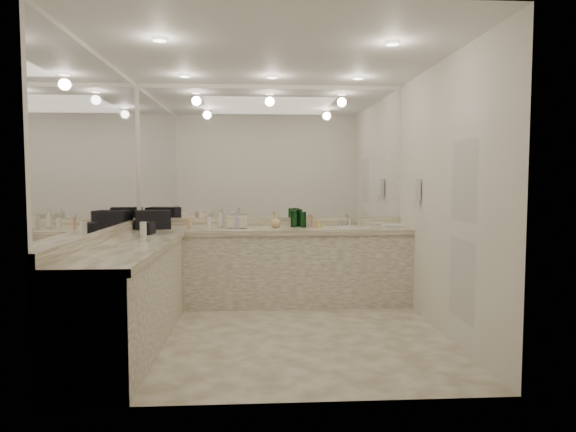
{
  "coord_description": "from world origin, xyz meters",
  "views": [
    {
      "loc": [
        -0.18,
        -4.76,
        1.46
      ],
      "look_at": [
        0.14,
        0.4,
        1.09
      ],
      "focal_mm": 32.0,
      "sensor_mm": 36.0,
      "label": 1
    }
  ],
  "objects": [
    {
      "name": "green_bottle_3",
      "position": [
        0.32,
        1.34,
        1.0
      ],
      "size": [
        0.07,
        0.07,
        0.2
      ],
      "primitive_type": "cylinder",
      "color": "#125320",
      "rests_on": "vanity_back_top"
    },
    {
      "name": "ceiling",
      "position": [
        0.0,
        0.0,
        2.6
      ],
      "size": [
        3.2,
        3.2,
        0.0
      ],
      "primitive_type": "plane",
      "color": "white",
      "rests_on": "floor"
    },
    {
      "name": "floor",
      "position": [
        0.0,
        0.0,
        0.0
      ],
      "size": [
        3.2,
        3.2,
        0.0
      ],
      "primitive_type": "plane",
      "color": "beige",
      "rests_on": "ground"
    },
    {
      "name": "amenity_bottle_4",
      "position": [
        -0.73,
        1.24,
        0.96
      ],
      "size": [
        0.06,
        0.06,
        0.12
      ],
      "primitive_type": "cylinder",
      "color": "white",
      "rests_on": "vanity_back_top"
    },
    {
      "name": "green_bottle_1",
      "position": [
        0.26,
        1.27,
        1.0
      ],
      "size": [
        0.07,
        0.07,
        0.2
      ],
      "primitive_type": "cylinder",
      "color": "#125320",
      "rests_on": "vanity_back_top"
    },
    {
      "name": "vanity_left_base",
      "position": [
        -1.3,
        -0.3,
        0.42
      ],
      "size": [
        0.6,
        2.4,
        0.84
      ],
      "primitive_type": "cube",
      "color": "silver",
      "rests_on": "floor"
    },
    {
      "name": "amenity_bottle_0",
      "position": [
        0.5,
        1.31,
        0.96
      ],
      "size": [
        0.06,
        0.06,
        0.12
      ],
      "primitive_type": "cylinder",
      "color": "#E0B28C",
      "rests_on": "vanity_back_top"
    },
    {
      "name": "vanity_back_top",
      "position": [
        0.0,
        1.19,
        0.87
      ],
      "size": [
        3.2,
        0.64,
        0.06
      ],
      "primitive_type": "cube",
      "color": "#EDE4C8",
      "rests_on": "vanity_back_base"
    },
    {
      "name": "green_bottle_0",
      "position": [
        0.32,
        1.36,
        1.0
      ],
      "size": [
        0.07,
        0.07,
        0.21
      ],
      "primitive_type": "cylinder",
      "color": "#125320",
      "rests_on": "vanity_back_top"
    },
    {
      "name": "mirror_left",
      "position": [
        -1.59,
        0.0,
        1.77
      ],
      "size": [
        0.01,
        2.92,
        1.55
      ],
      "primitive_type": "cube",
      "color": "white",
      "rests_on": "wall_left"
    },
    {
      "name": "vanity_left_top",
      "position": [
        -1.29,
        -0.3,
        0.87
      ],
      "size": [
        0.64,
        2.42,
        0.06
      ],
      "primitive_type": "cube",
      "color": "#EDE4C8",
      "rests_on": "vanity_left_base"
    },
    {
      "name": "wall_left",
      "position": [
        -1.6,
        0.0,
        1.3
      ],
      "size": [
        0.02,
        3.0,
        2.6
      ],
      "primitive_type": "cube",
      "color": "white",
      "rests_on": "floor"
    },
    {
      "name": "lotion_left",
      "position": [
        -1.3,
        0.37,
        0.97
      ],
      "size": [
        0.06,
        0.06,
        0.15
      ],
      "primitive_type": "cylinder",
      "color": "white",
      "rests_on": "vanity_left_top"
    },
    {
      "name": "wall_back",
      "position": [
        0.0,
        1.5,
        1.3
      ],
      "size": [
        3.2,
        0.02,
        2.6
      ],
      "primitive_type": "cube",
      "color": "white",
      "rests_on": "floor"
    },
    {
      "name": "wall_right",
      "position": [
        1.6,
        0.0,
        1.3
      ],
      "size": [
        0.02,
        3.0,
        2.6
      ],
      "primitive_type": "cube",
      "color": "white",
      "rests_on": "floor"
    },
    {
      "name": "green_bottle_2",
      "position": [
        0.37,
        1.23,
        0.99
      ],
      "size": [
        0.07,
        0.07,
        0.18
      ],
      "primitive_type": "cylinder",
      "color": "#125320",
      "rests_on": "vanity_back_top"
    },
    {
      "name": "amenity_bottle_1",
      "position": [
        0.55,
        1.15,
        0.93
      ],
      "size": [
        0.04,
        0.04,
        0.07
      ],
      "primitive_type": "cylinder",
      "color": "#F2D84C",
      "rests_on": "vanity_back_top"
    },
    {
      "name": "amenity_bottle_3",
      "position": [
        -1.3,
        1.14,
        0.96
      ],
      "size": [
        0.05,
        0.05,
        0.11
      ],
      "primitive_type": "cylinder",
      "color": "#3F3F4C",
      "rests_on": "vanity_back_top"
    },
    {
      "name": "sink",
      "position": [
        0.95,
        1.2,
        0.9
      ],
      "size": [
        0.44,
        0.44,
        0.03
      ],
      "primitive_type": "cylinder",
      "color": "white",
      "rests_on": "vanity_back_top"
    },
    {
      "name": "soap_bottle_a",
      "position": [
        -0.61,
        1.3,
        1.0
      ],
      "size": [
        0.1,
        0.1,
        0.21
      ],
      "primitive_type": "imported",
      "rotation": [
        0.0,
        0.0,
        0.32
      ],
      "color": "silver",
      "rests_on": "vanity_back_top"
    },
    {
      "name": "mirror_back",
      "position": [
        0.0,
        1.49,
        1.77
      ],
      "size": [
        3.12,
        0.01,
        1.55
      ],
      "primitive_type": "cube",
      "color": "white",
      "rests_on": "wall_back"
    },
    {
      "name": "soap_bottle_b",
      "position": [
        -0.41,
        1.16,
        1.0
      ],
      "size": [
        0.12,
        0.12,
        0.2
      ],
      "primitive_type": "imported",
      "rotation": [
        0.0,
        0.0,
        -0.37
      ],
      "color": "#BBAFCC",
      "rests_on": "vanity_back_top"
    },
    {
      "name": "soap_bottle_c",
      "position": [
        0.05,
        1.21,
        0.98
      ],
      "size": [
        0.15,
        0.15,
        0.15
      ],
      "primitive_type": "imported",
      "rotation": [
        0.0,
        0.0,
        -0.37
      ],
      "color": "#DCB982",
      "rests_on": "vanity_back_top"
    },
    {
      "name": "hand_towel",
      "position": [
        1.41,
        1.12,
        0.92
      ],
      "size": [
        0.24,
        0.17,
        0.04
      ],
      "primitive_type": "cube",
      "rotation": [
        0.0,
        0.0,
        0.06
      ],
      "color": "white",
      "rests_on": "vanity_back_top"
    },
    {
      "name": "backsplash_left",
      "position": [
        -1.58,
        0.0,
        0.95
      ],
      "size": [
        0.04,
        3.0,
        0.1
      ],
      "primitive_type": "cube",
      "color": "#EDE4C8",
      "rests_on": "vanity_left_top"
    },
    {
      "name": "backsplash_back",
      "position": [
        0.0,
        1.48,
        0.95
      ],
      "size": [
        3.2,
        0.04,
        0.1
      ],
      "primitive_type": "cube",
      "color": "#EDE4C8",
      "rests_on": "vanity_back_top"
    },
    {
      "name": "faucet",
      "position": [
        0.95,
        1.41,
        0.97
      ],
      "size": [
        0.24,
        0.16,
        0.14
      ],
      "primitive_type": "cube",
      "color": "silver",
      "rests_on": "vanity_back_top"
    },
    {
      "name": "cream_cosmetic_case",
      "position": [
        -0.4,
        1.19,
        0.97
      ],
      "size": [
        0.24,
        0.16,
        0.13
      ],
      "primitive_type": "cube",
      "rotation": [
        0.0,
        0.0,
        -0.08
      ],
      "color": "beige",
      "rests_on": "vanity_back_top"
    },
    {
      "name": "wall_phone",
      "position": [
        1.56,
        0.7,
        1.35
      ],
      "size": [
        0.06,
        0.1,
        0.24
      ],
      "primitive_type": "cube",
      "color": "white",
      "rests_on": "wall_right"
    },
    {
      "name": "vanity_back_base",
      "position": [
        0.0,
        1.2,
        0.42
      ],
      "size": [
        3.2,
        0.6,
        0.84
      ],
      "primitive_type": "cube",
      "color": "silver",
      "rests_on": "floor"
    },
    {
      "name": "door",
      "position": [
        1.59,
        -0.5,
        1.05
      ],
      "size": [
        0.02,
        0.82,
        2.1
      ],
      "primitive_type": "cube",
      "color": "white",
      "rests_on": "wall_right"
    },
    {
      "name": "black_bag_spill",
      "position": [
        -1.3,
        0.58,
        0.96
      ],
      "size": [
        0.12,
        0.23,
        0.12
      ],
      "primitive_type": "cube",
      "rotation": [
        0.0,
        0.0,
        -0.07
      ],
      "color": "black",
      "rests_on": "vanity_left_top"
    },
    {
      "name": "amenity_bottle_2",
      "position": [
        -0.94,
        1.12,
        0.97
      ],
      "size": [
        0.05,
        0.05,
        0.14
      ],
      "primitive_type": "cylinder",
      "color": "#E0B28C",
      "rests_on": "vanity_back_top"
    },
    {
      "name": "black_toiletry_bag",
      "position": [
        -1.36,
        1.16,
        1.01
      ],
      "size": [
        0.43,
        0.32,
        0.22
      ],
      "primitive_type": "cube",
      "rotation": [
        0.0,
        0.0,
        0.21
      ],
      "color": "black",
      "rests_on": "vanity_back_top"
    }
  ]
}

